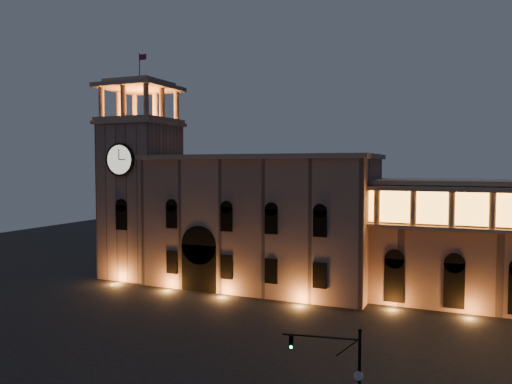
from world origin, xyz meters
TOP-DOWN VIEW (x-y plane):
  - ground at (0.00, 0.00)m, footprint 160.00×160.00m
  - government_building at (-2.08, 21.93)m, footprint 30.80×12.80m
  - clock_tower at (-20.50, 20.98)m, footprint 9.80×9.80m
  - traffic_light at (17.20, -10.68)m, footprint 4.79×1.17m

SIDE VIEW (x-z plane):
  - ground at x=0.00m, z-range 0.00..0.00m
  - traffic_light at x=17.20m, z-range 0.17..6.83m
  - government_building at x=-2.08m, z-range -0.03..17.57m
  - clock_tower at x=-20.50m, z-range -3.70..28.70m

